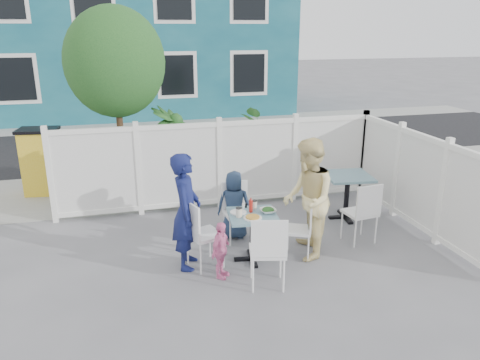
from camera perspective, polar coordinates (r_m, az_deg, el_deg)
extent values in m
plane|color=slate|center=(6.66, 1.28, -10.60)|extent=(80.00, 80.00, 0.00)
cube|color=gray|center=(10.06, -4.71, -0.41)|extent=(24.00, 2.60, 0.01)
cube|color=black|center=(13.58, -7.53, 4.40)|extent=(24.00, 5.00, 0.01)
cube|color=gray|center=(16.59, -8.97, 6.86)|extent=(24.00, 1.60, 0.01)
cube|color=#135064|center=(19.63, -12.07, 17.22)|extent=(11.00, 6.00, 6.00)
cube|color=black|center=(16.75, -19.86, 11.65)|extent=(1.20, 0.04, 1.40)
cube|color=black|center=(16.90, -5.95, 12.65)|extent=(1.20, 0.04, 1.40)
cube|color=white|center=(8.53, -2.50, 1.93)|extent=(5.80, 0.04, 1.40)
cube|color=white|center=(8.35, -2.57, 6.81)|extent=(5.86, 0.08, 0.08)
cube|color=white|center=(8.77, -2.43, -2.84)|extent=(5.86, 0.08, 0.12)
cube|color=white|center=(8.10, 20.93, -0.17)|extent=(0.04, 3.60, 1.40)
cube|color=white|center=(7.91, 21.53, 4.92)|extent=(0.08, 3.66, 0.08)
cube|color=white|center=(8.35, 20.34, -5.12)|extent=(0.08, 3.66, 0.12)
cylinder|color=#382316|center=(9.12, -14.30, 4.93)|extent=(0.12, 0.12, 2.40)
ellipsoid|color=#1A481C|center=(8.92, -15.02, 13.71)|extent=(1.80, 1.62, 1.98)
cube|color=gold|center=(10.05, -23.00, 1.91)|extent=(0.75, 0.58, 1.27)
imported|color=#1A481C|center=(9.06, -8.16, 3.19)|extent=(1.31, 1.31, 1.78)
imported|color=#1A481C|center=(9.43, 4.53, 3.52)|extent=(1.92, 1.96, 1.65)
cube|color=#43687A|center=(6.56, 1.55, -4.34)|extent=(0.74, 0.74, 0.04)
cylinder|color=black|center=(6.70, 1.53, -7.07)|extent=(0.08, 0.08, 0.65)
cube|color=black|center=(6.85, 1.50, -9.54)|extent=(0.53, 0.14, 0.04)
cube|color=black|center=(6.85, 1.50, -9.54)|extent=(0.14, 0.53, 0.04)
cube|color=#43687A|center=(8.20, 13.05, 0.46)|extent=(0.84, 0.84, 0.04)
cylinder|color=black|center=(8.33, 12.86, -2.07)|extent=(0.09, 0.09, 0.73)
cube|color=black|center=(8.46, 12.69, -4.39)|extent=(0.60, 0.16, 0.04)
cube|color=black|center=(8.46, 12.69, -4.39)|extent=(0.16, 0.60, 0.04)
cube|color=white|center=(6.51, -4.29, -6.64)|extent=(0.54, 0.56, 0.04)
cube|color=white|center=(6.32, -5.94, -4.88)|extent=(0.17, 0.43, 0.48)
cylinder|color=white|center=(6.84, -3.72, -7.55)|extent=(0.03, 0.03, 0.48)
cylinder|color=white|center=(6.55, -2.03, -8.76)|extent=(0.03, 0.03, 0.48)
cylinder|color=white|center=(6.69, -6.41, -8.26)|extent=(0.03, 0.03, 0.48)
cylinder|color=white|center=(6.39, -4.81, -9.55)|extent=(0.03, 0.03, 0.48)
cube|color=white|center=(6.84, 7.13, -6.07)|extent=(0.49, 0.50, 0.04)
cube|color=white|center=(6.75, 8.67, -4.38)|extent=(0.18, 0.36, 0.41)
cylinder|color=white|center=(6.79, 5.67, -8.14)|extent=(0.02, 0.02, 0.41)
cylinder|color=white|center=(7.08, 5.86, -6.97)|extent=(0.02, 0.02, 0.41)
cylinder|color=white|center=(6.78, 8.31, -8.28)|extent=(0.02, 0.02, 0.41)
cylinder|color=white|center=(7.07, 8.39, -7.11)|extent=(0.02, 0.02, 0.41)
cube|color=white|center=(7.27, -0.22, -4.12)|extent=(0.43, 0.41, 0.04)
cube|color=white|center=(7.35, -0.65, -1.80)|extent=(0.42, 0.05, 0.45)
cylinder|color=white|center=(7.26, 1.52, -6.07)|extent=(0.02, 0.02, 0.45)
cylinder|color=white|center=(7.16, -1.20, -6.42)|extent=(0.02, 0.02, 0.45)
cylinder|color=white|center=(7.55, 0.71, -5.07)|extent=(0.02, 0.02, 0.45)
cylinder|color=white|center=(7.46, -1.92, -5.38)|extent=(0.02, 0.02, 0.45)
cube|color=white|center=(6.03, 3.37, -8.67)|extent=(0.54, 0.52, 0.04)
cube|color=white|center=(5.73, 3.60, -7.20)|extent=(0.45, 0.13, 0.48)
cylinder|color=white|center=(6.29, 1.40, -9.92)|extent=(0.03, 0.03, 0.48)
cylinder|color=white|center=(6.32, 4.96, -9.84)|extent=(0.03, 0.03, 0.48)
cylinder|color=white|center=(5.97, 1.59, -11.57)|extent=(0.03, 0.03, 0.48)
cylinder|color=white|center=(6.00, 5.36, -11.47)|extent=(0.03, 0.03, 0.48)
cube|color=white|center=(7.45, 14.40, -3.89)|extent=(0.49, 0.48, 0.04)
cube|color=white|center=(7.21, 15.49, -2.48)|extent=(0.44, 0.09, 0.48)
cylinder|color=white|center=(7.57, 12.29, -5.32)|extent=(0.03, 0.03, 0.48)
cylinder|color=white|center=(7.78, 14.63, -4.84)|extent=(0.03, 0.03, 0.48)
cylinder|color=white|center=(7.31, 13.86, -6.33)|extent=(0.03, 0.03, 0.48)
cylinder|color=white|center=(7.52, 16.24, -5.81)|extent=(0.03, 0.03, 0.48)
imported|color=#131A50|center=(6.41, -6.55, -3.81)|extent=(0.53, 0.68, 1.63)
imported|color=yellow|center=(6.70, 8.25, -2.34)|extent=(0.86, 0.99, 1.75)
imported|color=#1F304A|center=(7.34, -0.72, -3.06)|extent=(0.61, 0.48, 1.09)
imported|color=pink|center=(6.24, -2.37, -8.56)|extent=(0.44, 0.48, 0.79)
cylinder|color=white|center=(6.41, 1.56, -4.65)|extent=(0.26, 0.26, 0.02)
cylinder|color=white|center=(6.60, -0.22, -3.96)|extent=(0.23, 0.23, 0.02)
imported|color=white|center=(6.61, 3.44, -3.78)|extent=(0.23, 0.23, 0.06)
cylinder|color=beige|center=(6.44, -0.13, -4.01)|extent=(0.08, 0.08, 0.13)
cylinder|color=beige|center=(6.73, 1.76, -3.05)|extent=(0.08, 0.08, 0.11)
cylinder|color=#A91D16|center=(6.60, 1.33, -3.22)|extent=(0.05, 0.05, 0.17)
cylinder|color=white|center=(6.74, 0.41, -3.19)|extent=(0.03, 0.03, 0.08)
cylinder|color=black|center=(6.78, 0.74, -3.12)|extent=(0.03, 0.03, 0.06)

